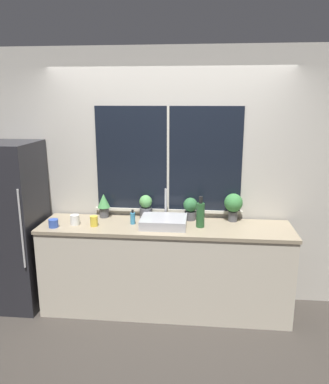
{
  "coord_description": "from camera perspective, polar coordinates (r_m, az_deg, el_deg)",
  "views": [
    {
      "loc": [
        0.35,
        -3.28,
        2.18
      ],
      "look_at": [
        -0.01,
        0.28,
        1.29
      ],
      "focal_mm": 35.0,
      "sensor_mm": 36.0,
      "label": 1
    }
  ],
  "objects": [
    {
      "name": "sink",
      "position": [
        3.77,
        -0.12,
        -4.52
      ],
      "size": [
        0.46,
        0.41,
        0.34
      ],
      "color": "#ADADB2",
      "rests_on": "counter"
    },
    {
      "name": "mug_yellow",
      "position": [
        3.83,
        -10.7,
        -4.38
      ],
      "size": [
        0.08,
        0.08,
        0.1
      ],
      "color": "gold",
      "rests_on": "counter"
    },
    {
      "name": "mug_white",
      "position": [
        3.91,
        -13.49,
        -4.13
      ],
      "size": [
        0.09,
        0.09,
        0.1
      ],
      "color": "white",
      "rests_on": "counter"
    },
    {
      "name": "wall_left",
      "position": [
        5.48,
        -22.28,
        4.26
      ],
      "size": [
        0.06,
        7.0,
        2.7
      ],
      "color": "#BCB7AD",
      "rests_on": "ground_plane"
    },
    {
      "name": "potted_plant_far_left",
      "position": [
        4.07,
        -9.24,
        -1.81
      ],
      "size": [
        0.13,
        0.13,
        0.26
      ],
      "color": "#4C4C51",
      "rests_on": "counter"
    },
    {
      "name": "soap_bottle",
      "position": [
        3.84,
        -4.86,
        -3.97
      ],
      "size": [
        0.05,
        0.05,
        0.15
      ],
      "color": "teal",
      "rests_on": "counter"
    },
    {
      "name": "wall_back",
      "position": [
        4.02,
        0.59,
        2.12
      ],
      "size": [
        8.0,
        0.09,
        2.7
      ],
      "color": "#BCB7AD",
      "rests_on": "ground_plane"
    },
    {
      "name": "potted_plant_center_right",
      "position": [
        3.94,
        3.96,
        -2.4
      ],
      "size": [
        0.15,
        0.15,
        0.24
      ],
      "color": "#4C4C51",
      "rests_on": "counter"
    },
    {
      "name": "potted_plant_far_right",
      "position": [
        3.94,
        10.45,
        -1.85
      ],
      "size": [
        0.19,
        0.19,
        0.29
      ],
      "color": "#4C4C51",
      "rests_on": "counter"
    },
    {
      "name": "bottle_tall",
      "position": [
        3.73,
        5.49,
        -3.41
      ],
      "size": [
        0.08,
        0.08,
        0.31
      ],
      "color": "#235128",
      "rests_on": "counter"
    },
    {
      "name": "mug_blue",
      "position": [
        3.89,
        -16.57,
        -4.59
      ],
      "size": [
        0.09,
        0.09,
        0.08
      ],
      "color": "#3351AD",
      "rests_on": "counter"
    },
    {
      "name": "potted_plant_center_left",
      "position": [
        3.98,
        -2.88,
        -2.24
      ],
      "size": [
        0.14,
        0.14,
        0.26
      ],
      "color": "#4C4C51",
      "rests_on": "counter"
    },
    {
      "name": "refrigerator",
      "position": [
        4.28,
        -22.23,
        -4.78
      ],
      "size": [
        0.61,
        0.66,
        1.76
      ],
      "color": "#232328",
      "rests_on": "ground_plane"
    },
    {
      "name": "ground_plane",
      "position": [
        3.96,
        -0.33,
        -19.45
      ],
      "size": [
        14.0,
        14.0,
        0.0
      ],
      "primitive_type": "plane",
      "color": "#38332D"
    },
    {
      "name": "counter",
      "position": [
        3.97,
        0.1,
        -11.52
      ],
      "size": [
        2.55,
        0.59,
        0.94
      ],
      "color": "beige",
      "rests_on": "ground_plane"
    }
  ]
}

